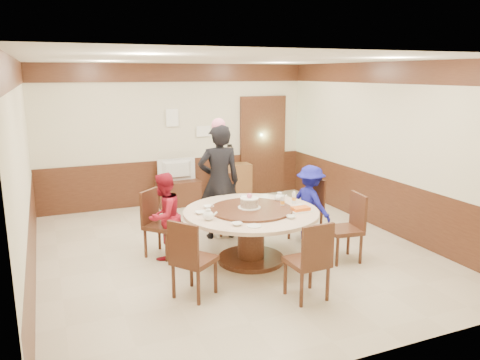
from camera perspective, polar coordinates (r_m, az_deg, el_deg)
name	(u,v)px	position (r m, az deg, el deg)	size (l,w,h in m)	color
room	(233,181)	(6.84, -0.88, -0.10)	(6.00, 6.04, 2.84)	beige
banquet_table	(251,225)	(6.59, 1.36, -5.53)	(1.89, 1.89, 0.78)	#452315
chair_0	(306,221)	(7.60, 8.06, -4.93)	(0.57, 0.56, 0.97)	#452315
chair_1	(227,214)	(7.88, -1.54, -4.17)	(0.46, 0.47, 0.97)	#452315
chair_2	(161,235)	(6.98, -9.57, -6.63)	(0.62, 0.62, 0.97)	#452315
chair_3	(193,272)	(5.69, -5.70, -11.12)	(0.62, 0.62, 0.97)	#452315
chair_4	(307,274)	(5.68, 8.23, -11.28)	(0.46, 0.47, 0.97)	#452315
chair_5	(345,240)	(6.86, 12.66, -7.11)	(0.50, 0.49, 0.97)	#452315
person_standing	(219,182)	(7.46, -2.57, -0.23)	(0.67, 0.44, 1.85)	black
person_red	(164,216)	(6.78, -9.25, -4.36)	(0.61, 0.47, 1.25)	#A41528
person_blue	(310,203)	(7.49, 8.57, -2.81)	(0.78, 0.45, 1.21)	#171998
birthday_cake	(249,203)	(6.53, 1.16, -2.78)	(0.32, 0.32, 0.21)	white
teapot_left	(208,216)	(6.11, -3.89, -4.34)	(0.17, 0.15, 0.13)	white
teapot_right	(279,198)	(6.96, 4.83, -2.19)	(0.17, 0.15, 0.13)	white
bowl_0	(208,207)	(6.64, -3.86, -3.29)	(0.15, 0.15, 0.04)	white
bowl_1	(291,217)	(6.21, 6.23, -4.49)	(0.13, 0.13, 0.04)	white
bowl_2	(237,224)	(5.90, -0.36, -5.39)	(0.14, 0.14, 0.03)	white
bowl_3	(299,207)	(6.67, 7.23, -3.25)	(0.15, 0.15, 0.05)	white
bowl_4	(200,213)	(6.39, -4.86, -3.98)	(0.15, 0.15, 0.04)	white
bowl_5	(244,197)	(7.14, 0.53, -2.09)	(0.13, 0.13, 0.04)	white
saucer_near	(254,226)	(5.86, 1.74, -5.61)	(0.18, 0.18, 0.01)	white
saucer_far	(265,198)	(7.15, 3.02, -2.21)	(0.18, 0.18, 0.01)	white
shrimp_platter	(301,209)	(6.53, 7.39, -3.57)	(0.30, 0.20, 0.06)	white
bottle_0	(283,202)	(6.69, 5.22, -2.65)	(0.06, 0.06, 0.16)	silver
bottle_1	(294,198)	(6.90, 6.60, -2.19)	(0.06, 0.06, 0.16)	silver
tv_stand	(178,193)	(9.53, -7.53, -1.59)	(0.85, 0.45, 0.50)	#452315
television	(178,170)	(9.42, -7.61, 1.20)	(0.78, 0.10, 0.45)	gray
side_cabinet	(231,182)	(9.89, -1.06, -0.20)	(0.80, 0.40, 0.75)	brown
thermos	(230,155)	(9.76, -1.27, 3.01)	(0.15, 0.15, 0.38)	silver
notice_left	(172,118)	(9.46, -8.26, 7.52)	(0.25, 0.00, 0.35)	white
notice_right	(204,131)	(9.68, -4.47, 5.94)	(0.30, 0.00, 0.22)	white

